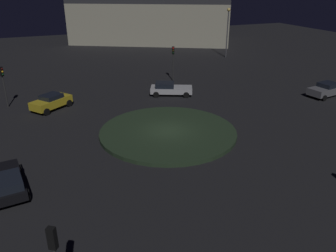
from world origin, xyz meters
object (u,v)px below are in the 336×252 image
(car_silver, at_px, (170,89))
(store_building, at_px, (152,20))
(traffic_light_northeast, at_px, (3,79))
(car_grey, at_px, (327,89))
(car_black, at_px, (7,182))
(traffic_light_northwest, at_px, (55,252))
(traffic_light_southeast, at_px, (173,57))
(car_yellow, at_px, (51,102))
(streetlamp_southeast, at_px, (228,25))

(car_silver, relative_size, store_building, 0.15)
(car_silver, bearing_deg, traffic_light_northeast, -163.97)
(car_grey, relative_size, car_black, 1.01)
(traffic_light_northwest, bearing_deg, car_black, 49.04)
(car_grey, xyz_separation_m, traffic_light_southeast, (11.86, 13.09, 2.28))
(traffic_light_northeast, xyz_separation_m, traffic_light_northwest, (-25.52, -2.32, -0.13))
(traffic_light_southeast, distance_m, traffic_light_northwest, 32.55)
(car_yellow, xyz_separation_m, traffic_light_southeast, (4.73, -14.93, 2.25))
(car_yellow, bearing_deg, store_building, 19.45)
(traffic_light_northeast, bearing_deg, streetlamp_southeast, 64.90)
(traffic_light_northwest, bearing_deg, car_grey, -25.14)
(traffic_light_northwest, bearing_deg, car_silver, 4.87)
(car_black, relative_size, traffic_light_southeast, 1.07)
(car_silver, distance_m, traffic_light_northeast, 16.75)
(car_silver, height_order, car_yellow, car_yellow)
(car_black, height_order, car_yellow, car_yellow)
(car_grey, distance_m, traffic_light_northwest, 33.86)
(traffic_light_northeast, bearing_deg, car_black, -44.99)
(store_building, bearing_deg, traffic_light_southeast, 103.88)
(traffic_light_northeast, relative_size, streetlamp_southeast, 0.53)
(car_yellow, bearing_deg, traffic_light_northwest, -130.88)
(car_black, height_order, traffic_light_northeast, traffic_light_northeast)
(car_black, bearing_deg, store_building, -35.72)
(car_grey, height_order, store_building, store_building)
(car_yellow, height_order, traffic_light_southeast, traffic_light_southeast)
(car_grey, height_order, streetlamp_southeast, streetlamp_southeast)
(car_yellow, bearing_deg, car_grey, -51.04)
(traffic_light_northwest, bearing_deg, traffic_light_southeast, 5.66)
(car_grey, distance_m, car_yellow, 28.92)
(store_building, bearing_deg, traffic_light_northwest, 95.77)
(car_black, bearing_deg, car_grey, -84.66)
(traffic_light_northwest, relative_size, streetlamp_southeast, 0.51)
(car_black, relative_size, traffic_light_northeast, 1.13)
(traffic_light_northwest, xyz_separation_m, store_building, (57.35, -24.47, 1.39))
(traffic_light_northwest, distance_m, streetlamp_southeast, 48.39)
(car_grey, height_order, traffic_light_southeast, traffic_light_southeast)
(car_black, bearing_deg, car_yellow, -21.90)
(car_grey, relative_size, store_building, 0.14)
(car_grey, xyz_separation_m, traffic_light_northeast, (9.38, 32.02, 2.13))
(streetlamp_southeast, xyz_separation_m, store_building, (19.57, 5.67, -0.95))
(car_grey, relative_size, car_yellow, 1.10)
(car_black, relative_size, store_building, 0.14)
(traffic_light_northwest, xyz_separation_m, streetlamp_southeast, (37.78, -30.15, 2.34))
(car_yellow, xyz_separation_m, store_building, (34.09, -22.80, 3.37))
(car_black, xyz_separation_m, streetlamp_southeast, (28.47, -32.25, 4.37))
(car_silver, height_order, traffic_light_northeast, traffic_light_northeast)
(car_silver, bearing_deg, traffic_light_northwest, -96.81)
(streetlamp_southeast, bearing_deg, traffic_light_northeast, 110.69)
(car_grey, distance_m, store_building, 41.68)
(traffic_light_northeast, relative_size, traffic_light_northwest, 1.05)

